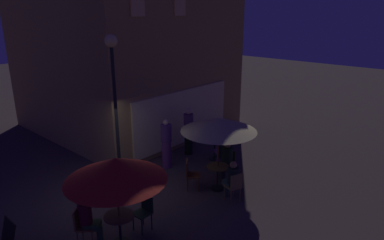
{
  "coord_description": "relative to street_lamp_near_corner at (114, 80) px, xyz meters",
  "views": [
    {
      "loc": [
        -5.23,
        -7.47,
        5.22
      ],
      "look_at": [
        2.07,
        -0.96,
        2.09
      ],
      "focal_mm": 32.28,
      "sensor_mm": 36.0,
      "label": 1
    }
  ],
  "objects": [
    {
      "name": "cafe_table_2",
      "position": [
        3.5,
        -0.94,
        -2.82
      ],
      "size": [
        0.65,
        0.65,
        0.74
      ],
      "color": "black",
      "rests_on": "ground"
    },
    {
      "name": "cafe_chair_0",
      "position": [
        -0.95,
        -2.25,
        -2.77
      ],
      "size": [
        0.41,
        0.41,
        0.89
      ],
      "rotation": [
        0.0,
        0.0,
        -3.12
      ],
      "color": "black",
      "rests_on": "ground"
    },
    {
      "name": "cafe_table_0",
      "position": [
        -1.72,
        -2.27,
        -2.79
      ],
      "size": [
        0.7,
        0.7,
        0.75
      ],
      "color": "black",
      "rests_on": "ground"
    },
    {
      "name": "patron_standing_4",
      "position": [
        1.89,
        -0.11,
        -2.45
      ],
      "size": [
        0.37,
        0.37,
        1.73
      ],
      "rotation": [
        0.0,
        0.0,
        2.93
      ],
      "color": "#65306E",
      "rests_on": "ground"
    },
    {
      "name": "ground_plane",
      "position": [
        -0.47,
        -0.58,
        -3.32
      ],
      "size": [
        60.0,
        60.0,
        0.0
      ],
      "primitive_type": "plane",
      "color": "#3C2F31"
    },
    {
      "name": "patron_standing_5",
      "position": [
        3.26,
        0.11,
        -2.42
      ],
      "size": [
        0.36,
        0.36,
        1.79
      ],
      "rotation": [
        0.0,
        0.0,
        1.57
      ],
      "color": "black",
      "rests_on": "ground"
    },
    {
      "name": "patio_umbrella_0",
      "position": [
        -1.72,
        -2.27,
        -1.41
      ],
      "size": [
        2.27,
        2.27,
        2.18
      ],
      "color": "black",
      "rests_on": "ground"
    },
    {
      "name": "patron_seated_1",
      "position": [
        2.54,
        -2.17,
        -2.61
      ],
      "size": [
        0.54,
        0.44,
        1.26
      ],
      "rotation": [
        0.0,
        0.0,
        -2.87
      ],
      "color": "black",
      "rests_on": "ground"
    },
    {
      "name": "cafe_chair_1",
      "position": [
        -2.29,
        -1.61,
        -2.77
      ],
      "size": [
        0.6,
        0.6,
        0.93
      ],
      "rotation": [
        0.0,
        0.0,
        -0.86
      ],
      "color": "brown",
      "rests_on": "ground"
    },
    {
      "name": "patio_umbrella_1",
      "position": [
        1.82,
        -2.37,
        -1.25
      ],
      "size": [
        2.22,
        2.22,
        2.27
      ],
      "color": "black",
      "rests_on": "ground"
    },
    {
      "name": "street_lamp_near_corner",
      "position": [
        0.0,
        0.0,
        0.0
      ],
      "size": [
        0.36,
        0.36,
        4.59
      ],
      "color": "black",
      "rests_on": "ground"
    },
    {
      "name": "patron_seated_0",
      "position": [
        -2.19,
        -1.72,
        -2.61
      ],
      "size": [
        0.48,
        0.5,
        1.27
      ],
      "rotation": [
        0.0,
        0.0,
        -0.86
      ],
      "color": "#2A482E",
      "rests_on": "ground"
    },
    {
      "name": "cafe_table_1",
      "position": [
        1.82,
        -2.37,
        -2.79
      ],
      "size": [
        0.67,
        0.67,
        0.76
      ],
      "color": "black",
      "rests_on": "ground"
    },
    {
      "name": "cafe_chair_3",
      "position": [
        1.29,
        -1.73,
        -2.77
      ],
      "size": [
        0.6,
        0.6,
        0.93
      ],
      "rotation": [
        0.0,
        0.0,
        -0.87
      ],
      "color": "brown",
      "rests_on": "ground"
    },
    {
      "name": "cafe_chair_2",
      "position": [
        2.67,
        -2.13,
        -2.77
      ],
      "size": [
        0.51,
        0.51,
        0.9
      ],
      "rotation": [
        0.0,
        0.0,
        -2.87
      ],
      "color": "black",
      "rests_on": "ground"
    },
    {
      "name": "cafe_chair_4",
      "position": [
        1.55,
        -3.18,
        -2.78
      ],
      "size": [
        0.5,
        0.5,
        0.9
      ],
      "rotation": [
        0.0,
        0.0,
        1.25
      ],
      "color": "brown",
      "rests_on": "ground"
    },
    {
      "name": "patron_seated_2",
      "position": [
        1.6,
        -3.04,
        -2.63
      ],
      "size": [
        0.41,
        0.51,
        1.22
      ],
      "rotation": [
        0.0,
        0.0,
        1.25
      ],
      "color": "#2C443B",
      "rests_on": "ground"
    },
    {
      "name": "cafe_building",
      "position": [
        2.63,
        3.21,
        0.59
      ],
      "size": [
        7.24,
        7.87,
        7.83
      ],
      "color": "#AA864D",
      "rests_on": "ground"
    },
    {
      "name": "cafe_chair_5",
      "position": [
        3.08,
        -1.6,
        -2.76
      ],
      "size": [
        0.6,
        0.6,
        0.94
      ],
      "rotation": [
        0.0,
        0.0,
        1.01
      ],
      "color": "black",
      "rests_on": "ground"
    },
    {
      "name": "patron_seated_3",
      "position": [
        3.16,
        -1.47,
        -2.63
      ],
      "size": [
        0.48,
        0.53,
        1.21
      ],
      "rotation": [
        0.0,
        0.0,
        1.01
      ],
      "color": "#5F316F",
      "rests_on": "ground"
    }
  ]
}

